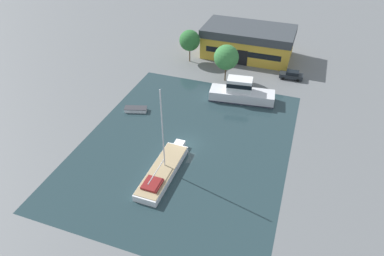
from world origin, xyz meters
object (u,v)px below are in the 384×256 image
object	(u,v)px
quay_tree_by_water	(190,40)
sailboat_moored	(163,171)
quay_tree_near_building	(226,57)
motor_cruiser	(241,93)
small_dinghy	(136,109)
parked_car	(291,75)
warehouse_building	(248,42)

from	to	relation	value
quay_tree_by_water	sailboat_moored	size ratio (longest dim) A/B	0.54
quay_tree_near_building	motor_cruiser	xyz separation A→B (m)	(4.44, -5.95, -3.33)
quay_tree_by_water	sailboat_moored	xyz separation A→B (m)	(8.09, -33.30, -4.05)
small_dinghy	motor_cruiser	bearing A→B (deg)	103.66
quay_tree_by_water	parked_car	bearing A→B (deg)	-2.14
quay_tree_near_building	small_dinghy	distance (m)	19.61
quay_tree_near_building	quay_tree_by_water	xyz separation A→B (m)	(-9.27, 5.69, -0.21)
parked_car	sailboat_moored	distance (m)	35.07
quay_tree_near_building	parked_car	bearing A→B (deg)	22.20
warehouse_building	small_dinghy	xyz separation A→B (m)	(-13.06, -27.87, -2.84)
sailboat_moored	motor_cruiser	bearing A→B (deg)	76.31
quay_tree_near_building	sailboat_moored	bearing A→B (deg)	-92.44
quay_tree_by_water	motor_cruiser	xyz separation A→B (m)	(13.71, -11.64, -3.12)
motor_cruiser	small_dinghy	distance (m)	18.47
quay_tree_near_building	small_dinghy	bearing A→B (deg)	-126.90
quay_tree_near_building	sailboat_moored	distance (m)	27.96
quay_tree_near_building	quay_tree_by_water	bearing A→B (deg)	148.46
quay_tree_near_building	quay_tree_by_water	size ratio (longest dim) A/B	1.06
quay_tree_by_water	warehouse_building	bearing A→B (deg)	32.49
motor_cruiser	small_dinghy	world-z (taller)	motor_cruiser
small_dinghy	quay_tree_near_building	bearing A→B (deg)	126.43
warehouse_building	quay_tree_by_water	bearing A→B (deg)	-147.12
parked_car	warehouse_building	bearing A→B (deg)	50.69
sailboat_moored	parked_car	bearing A→B (deg)	68.81
parked_car	quay_tree_by_water	bearing A→B (deg)	85.13
quay_tree_by_water	small_dinghy	xyz separation A→B (m)	(-2.19, -20.95, -4.29)
quay_tree_by_water	small_dinghy	world-z (taller)	quay_tree_by_water
warehouse_building	quay_tree_by_water	size ratio (longest dim) A/B	2.81
parked_car	motor_cruiser	distance (m)	13.23
warehouse_building	small_dinghy	size ratio (longest dim) A/B	4.76
quay_tree_near_building	quay_tree_by_water	distance (m)	10.87
motor_cruiser	small_dinghy	xyz separation A→B (m)	(-15.90, -9.31, -1.17)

